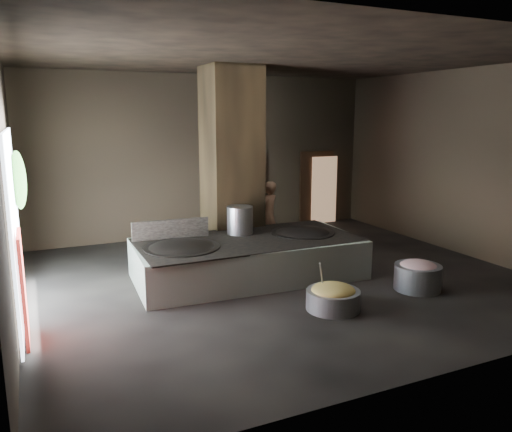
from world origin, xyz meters
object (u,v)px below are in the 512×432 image
hearth_platform (248,259)px  wok_left (182,251)px  wok_right (303,236)px  veg_basin (333,300)px  cook (268,216)px  stock_pot (240,220)px  meat_basin (418,277)px

hearth_platform → wok_left: 1.49m
wok_left → wok_right: 2.80m
hearth_platform → veg_basin: size_ratio=4.90×
cook → veg_basin: bearing=48.7°
hearth_platform → stock_pot: (0.05, 0.55, 0.72)m
cook → veg_basin: cook is taller
stock_pot → wok_left: bearing=-158.2°
hearth_platform → meat_basin: hearth_platform is taller
wok_left → stock_pot: (1.50, 0.60, 0.38)m
stock_pot → cook: 1.89m
wok_right → veg_basin: 2.50m
stock_pot → cook: cook is taller
wok_right → cook: cook is taller
veg_basin → meat_basin: (2.09, 0.18, 0.07)m
hearth_platform → cook: size_ratio=2.67×
wok_right → hearth_platform: bearing=-177.9°
hearth_platform → meat_basin: size_ratio=5.15×
wok_right → cook: bearing=88.8°
cook → meat_basin: size_ratio=1.93×
stock_pot → cook: bearing=44.6°
stock_pot → veg_basin: 3.04m
wok_left → hearth_platform: bearing=2.0°
wok_left → cook: (2.84, 1.92, 0.13)m
wok_left → veg_basin: bearing=-46.7°
wok_right → cook: (0.04, 1.82, 0.13)m
wok_left → meat_basin: 4.69m
stock_pot → veg_basin: bearing=-78.1°
veg_basin → stock_pot: bearing=101.9°
wok_right → veg_basin: wok_right is taller
hearth_platform → stock_pot: 0.91m
wok_right → stock_pot: 1.44m
hearth_platform → wok_right: 1.39m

